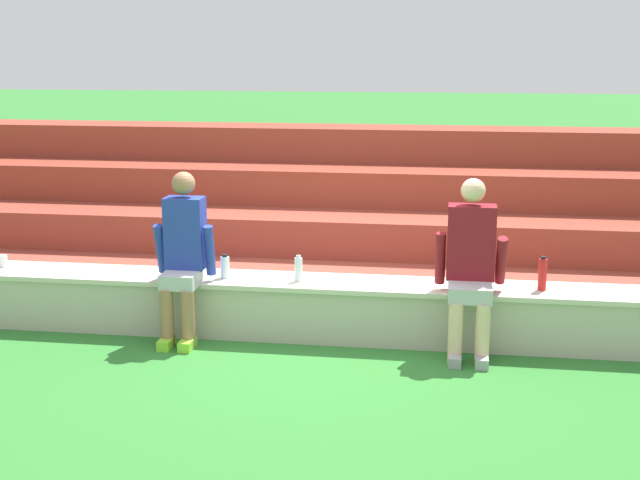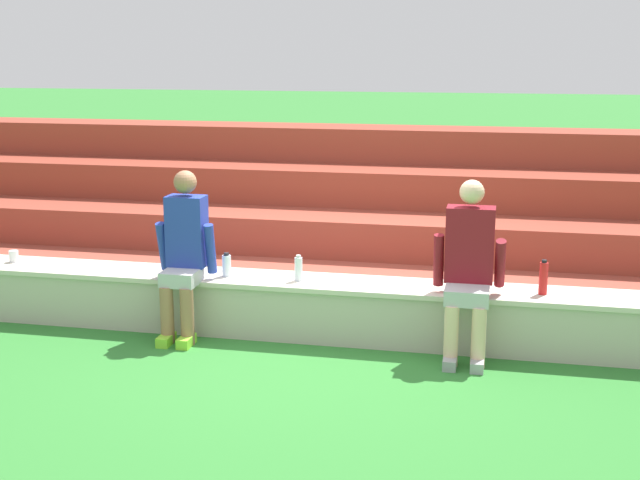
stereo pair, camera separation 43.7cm
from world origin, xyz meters
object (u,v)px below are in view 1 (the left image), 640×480
object	(u,v)px
water_bottle_mid_left	(542,274)
water_bottle_mid_right	(225,267)
person_center	(471,264)
water_bottle_center_gap	(299,269)
person_left_of_center	(183,254)
plastic_cup_left_end	(3,261)

from	to	relation	value
water_bottle_mid_left	water_bottle_mid_right	bearing A→B (deg)	-179.85
person_center	water_bottle_center_gap	distance (m)	1.41
person_center	water_bottle_center_gap	xyz separation A→B (m)	(-1.39, 0.19, -0.14)
person_left_of_center	water_bottle_mid_right	xyz separation A→B (m)	(0.29, 0.21, -0.15)
person_center	plastic_cup_left_end	bearing A→B (deg)	176.31
person_center	plastic_cup_left_end	xyz separation A→B (m)	(-4.05, 0.26, -0.19)
water_bottle_mid_right	water_bottle_mid_left	bearing A→B (deg)	0.15
person_left_of_center	water_bottle_mid_right	size ratio (longest dim) A/B	6.87
person_center	water_bottle_mid_right	bearing A→B (deg)	174.29
plastic_cup_left_end	water_bottle_mid_left	bearing A→B (deg)	-0.65
water_bottle_center_gap	plastic_cup_left_end	distance (m)	2.66
water_bottle_center_gap	water_bottle_mid_right	world-z (taller)	water_bottle_center_gap
water_bottle_mid_right	plastic_cup_left_end	world-z (taller)	water_bottle_mid_right
person_left_of_center	person_center	size ratio (longest dim) A/B	1.00
person_center	water_bottle_mid_right	xyz separation A→B (m)	(-2.02, 0.20, -0.15)
person_left_of_center	water_bottle_mid_left	xyz separation A→B (m)	(2.88, 0.22, -0.11)
water_bottle_center_gap	water_bottle_mid_left	xyz separation A→B (m)	(1.96, 0.02, 0.03)
water_bottle_mid_left	person_left_of_center	bearing A→B (deg)	-175.70
water_bottle_mid_right	water_bottle_mid_left	xyz separation A→B (m)	(2.59, 0.01, 0.04)
person_left_of_center	plastic_cup_left_end	distance (m)	1.76
person_left_of_center	person_center	distance (m)	2.31
plastic_cup_left_end	water_bottle_mid_right	bearing A→B (deg)	-1.67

